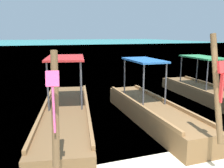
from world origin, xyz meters
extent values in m
plane|color=teal|center=(0.00, 61.93, 0.00)|extent=(120.00, 120.00, 0.00)
cube|color=brown|center=(-1.32, 4.32, 0.29)|extent=(2.45, 6.17, 0.58)
cube|color=brown|center=(-1.95, 4.44, 0.63)|extent=(1.12, 5.46, 0.10)
cube|color=brown|center=(-0.70, 4.20, 0.63)|extent=(1.12, 5.46, 0.10)
cylinder|color=brown|center=(-1.91, 1.22, 1.53)|extent=(0.25, 0.70, 1.95)
cube|color=#F24C8C|center=(-1.94, 1.05, 2.09)|extent=(0.22, 0.16, 0.25)
cube|color=#F24C8C|center=(-1.95, 1.03, 1.61)|extent=(0.04, 0.08, 0.73)
cylinder|color=#4C4C51|center=(-1.81, 4.26, 1.28)|extent=(0.06, 0.06, 1.41)
cylinder|color=#4C4C51|center=(-0.89, 4.08, 1.28)|extent=(0.06, 0.06, 1.41)
cylinder|color=#4C4C51|center=(-1.48, 6.03, 1.28)|extent=(0.06, 0.06, 1.41)
cylinder|color=#4C4C51|center=(-0.55, 5.86, 1.28)|extent=(0.06, 0.06, 1.41)
cube|color=#AD2323|center=(-1.18, 5.06, 2.01)|extent=(1.50, 2.19, 0.06)
cube|color=brown|center=(1.31, 3.86, 0.29)|extent=(1.14, 5.24, 0.58)
cube|color=#996C3F|center=(0.81, 3.86, 0.63)|extent=(0.13, 4.81, 0.10)
cube|color=#996C3F|center=(1.82, 3.85, 0.63)|extent=(0.13, 4.81, 0.10)
cylinder|color=brown|center=(1.28, 1.16, 1.67)|extent=(0.13, 0.60, 2.20)
cube|color=red|center=(1.28, 1.06, 2.13)|extent=(0.20, 0.11, 0.25)
cube|color=red|center=(1.28, 1.04, 1.71)|extent=(0.03, 0.08, 0.59)
cylinder|color=#4C4C51|center=(0.93, 3.73, 1.23)|extent=(0.05, 0.05, 1.30)
cylinder|color=#4C4C51|center=(1.69, 3.72, 1.23)|extent=(0.05, 0.05, 1.30)
cylinder|color=#4C4C51|center=(0.95, 5.30, 1.23)|extent=(0.05, 0.05, 1.30)
cylinder|color=#4C4C51|center=(1.71, 5.29, 1.23)|extent=(0.05, 0.05, 1.30)
cube|color=#235BA3|center=(1.32, 4.51, 1.91)|extent=(0.94, 1.78, 0.06)
cube|color=brown|center=(4.76, 5.11, 0.24)|extent=(1.60, 6.40, 0.48)
cube|color=brown|center=(4.19, 5.14, 0.53)|extent=(0.41, 5.83, 0.10)
cube|color=brown|center=(5.34, 5.07, 0.53)|extent=(0.41, 5.83, 0.10)
cylinder|color=#4C4C51|center=(4.32, 4.97, 1.11)|extent=(0.05, 0.05, 1.27)
cylinder|color=#4C4C51|center=(4.43, 6.87, 1.11)|extent=(0.05, 0.05, 1.27)
cylinder|color=#4C4C51|center=(5.30, 6.82, 1.11)|extent=(0.05, 0.05, 1.27)
cube|color=#2D844C|center=(4.81, 5.90, 1.77)|extent=(1.17, 2.16, 0.06)
camera|label=1|loc=(-2.25, -2.63, 2.76)|focal=38.59mm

